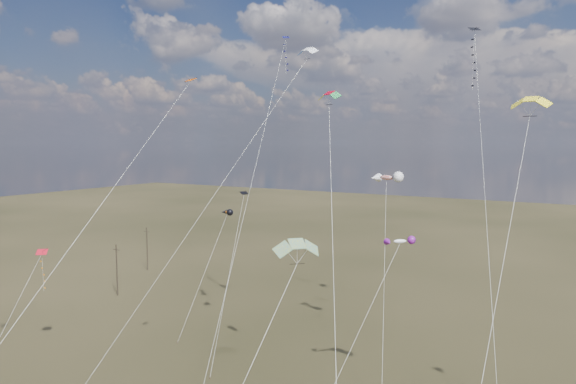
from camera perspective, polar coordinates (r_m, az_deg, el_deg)
The scene contains 14 objects.
utility_pole_near at distance 84.54m, azimuth -18.49°, elevation -8.17°, with size 1.40×0.20×8.00m.
utility_pole_far at distance 99.51m, azimuth -15.39°, elevation -6.04°, with size 1.40×0.20×8.00m.
diamond_black_high at distance 57.11m, azimuth 20.03°, elevation 12.17°, with size 7.27×18.48×35.64m.
diamond_navy_tall at distance 57.85m, azimuth -0.94°, elevation 12.40°, with size 2.86×19.49×35.63m.
diamond_black_mid at distance 57.68m, azimuth -5.78°, elevation -4.87°, with size 2.97×10.09×18.02m.
diamond_red_low at distance 61.18m, azimuth -25.80°, elevation -8.21°, with size 1.70×7.80×12.29m.
diamond_orange_center at distance 37.66m, azimuth -21.08°, elevation -2.73°, with size 4.05×25.88×28.82m.
parafoil_yellow at distance 38.35m, azimuth 25.32°, elevation 9.13°, with size 3.01×15.84×27.14m.
parafoil_blue_white at distance 56.32m, azimuth 1.98°, elevation 15.37°, with size 13.28×22.81×34.13m.
parafoil_striped at distance 29.35m, azimuth 0.98°, elevation -5.88°, with size 4.43×12.76×18.53m.
parafoil_tricolor at distance 41.29m, azimuth 4.60°, elevation 10.53°, with size 11.53×19.92×28.05m.
novelty_orange_black at distance 68.69m, azimuth -6.78°, elevation -2.30°, with size 2.64×11.45×14.96m.
novelty_white_purple at distance 46.14m, azimuth 12.29°, elevation -5.48°, with size 4.90×12.27×15.45m.
novelty_redwhite_stripe at distance 57.32m, azimuth 10.88°, elevation 1.54°, with size 6.57×14.41×20.51m.
Camera 1 is at (24.59, -23.37, 23.61)m, focal length 32.00 mm.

